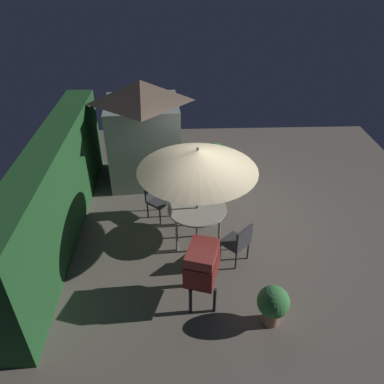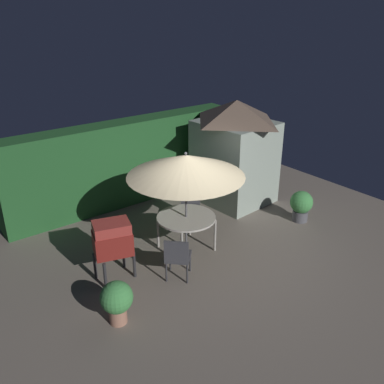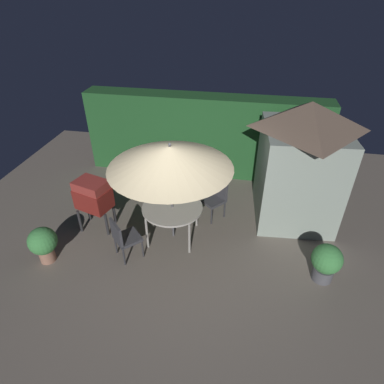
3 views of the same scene
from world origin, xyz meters
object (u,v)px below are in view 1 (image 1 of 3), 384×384
Objects in this scene: chair_near_shed at (156,197)px; potted_plant_by_grill at (216,155)px; garden_shed at (143,131)px; chair_far_side at (238,241)px; patio_table at (197,210)px; bbq_grill at (202,264)px; patio_umbrella at (198,160)px; potted_plant_by_shed at (273,304)px.

chair_near_shed is 2.70m from potted_plant_by_grill.
garden_shed reaches higher than chair_far_side.
patio_table reaches higher than potted_plant_by_grill.
bbq_grill reaches higher than patio_table.
patio_umbrella is 1.85m from chair_near_shed.
bbq_grill reaches higher than chair_near_shed.
bbq_grill is at bearing 171.94° from potted_plant_by_grill.
bbq_grill is 2.70m from chair_near_shed.
patio_umbrella is 3.41m from potted_plant_by_grill.
chair_far_side is at bearing 13.93° from potted_plant_by_shed.
chair_far_side is (-1.60, -1.68, 0.00)m from chair_near_shed.
garden_shed is at bearing 103.01° from potted_plant_by_grill.
chair_far_side is at bearing -135.51° from patio_umbrella.
chair_far_side is at bearing -135.51° from patio_table.
bbq_grill is (-1.72, -0.00, -1.08)m from patio_umbrella.
patio_umbrella is 3.09× the size of potted_plant_by_shed.
chair_far_side is (-0.80, -0.78, -1.40)m from patio_umbrella.
garden_shed is 3.50× the size of potted_plant_by_shed.
potted_plant_by_shed reaches higher than potted_plant_by_grill.
patio_table is 1.21m from patio_umbrella.
patio_umbrella is 2.95m from potted_plant_by_shed.
chair_far_side reaches higher than potted_plant_by_shed.
potted_plant_by_shed is 5.30m from potted_plant_by_grill.
garden_shed is 3.01× the size of chair_near_shed.
potted_plant_by_grill is (0.45, -1.93, -0.95)m from garden_shed.
bbq_grill is 1.26m from chair_far_side.
patio_umbrella reaches higher than chair_far_side.
patio_table is 1.22m from chair_near_shed.
chair_near_shed is (2.52, 0.90, -0.33)m from bbq_grill.
patio_table is 3.08m from potted_plant_by_grill.
chair_far_side is 3.79m from potted_plant_by_grill.
chair_near_shed is at bearing 48.42° from patio_umbrella.
patio_umbrella is at bearing -75.96° from patio_table.
patio_table is 2.57m from potted_plant_by_shed.
patio_umbrella reaches higher than potted_plant_by_grill.
bbq_grill is (-1.72, -0.00, 0.13)m from patio_table.
bbq_grill reaches higher than potted_plant_by_shed.
patio_table is 1.62× the size of potted_plant_by_grill.
patio_table is (-2.55, -1.26, -0.66)m from garden_shed.
bbq_grill reaches higher than chair_far_side.
bbq_grill is 1.33× the size of chair_near_shed.
potted_plant_by_grill is at bearing -12.59° from patio_table.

